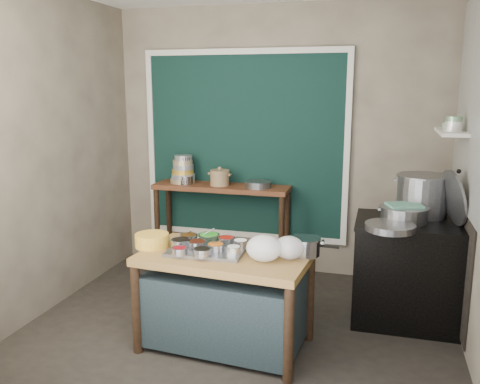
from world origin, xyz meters
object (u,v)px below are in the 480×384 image
(saucepan, at_px, (305,246))
(utensil_cup, at_px, (186,180))
(steamer, at_px, (404,214))
(prep_table, at_px, (225,300))
(back_counter, at_px, (222,228))
(condiment_tray, at_px, (207,250))
(stock_pot, at_px, (422,195))
(ceramic_crock, at_px, (220,179))
(yellow_basin, at_px, (152,240))
(stove_block, at_px, (409,273))

(saucepan, bearing_deg, utensil_cup, 138.78)
(saucepan, relative_size, steamer, 0.60)
(prep_table, height_order, back_counter, back_counter)
(condiment_tray, bearing_deg, saucepan, 9.92)
(stock_pot, bearing_deg, steamer, -120.32)
(prep_table, height_order, condiment_tray, condiment_tray)
(condiment_tray, relative_size, steamer, 1.42)
(condiment_tray, distance_m, ceramic_crock, 1.62)
(prep_table, height_order, saucepan, saucepan)
(utensil_cup, relative_size, stock_pot, 0.32)
(prep_table, bearing_deg, back_counter, 113.12)
(back_counter, distance_m, saucepan, 1.86)
(prep_table, height_order, stock_pot, stock_pot)
(prep_table, relative_size, ceramic_crock, 5.84)
(back_counter, bearing_deg, saucepan, -52.58)
(saucepan, height_order, steamer, steamer)
(ceramic_crock, bearing_deg, prep_table, -70.83)
(back_counter, relative_size, condiment_tray, 2.55)
(yellow_basin, bearing_deg, saucepan, 5.93)
(back_counter, xyz_separation_m, ceramic_crock, (-0.01, -0.03, 0.55))
(yellow_basin, bearing_deg, back_counter, 87.51)
(stove_block, relative_size, condiment_tray, 1.59)
(prep_table, distance_m, saucepan, 0.74)
(ceramic_crock, xyz_separation_m, steamer, (1.83, -0.75, -0.08))
(prep_table, relative_size, back_counter, 0.86)
(yellow_basin, height_order, utensil_cup, utensil_cup)
(prep_table, xyz_separation_m, stove_block, (1.37, 0.85, 0.05))
(back_counter, height_order, ceramic_crock, ceramic_crock)
(prep_table, height_order, yellow_basin, yellow_basin)
(prep_table, relative_size, utensil_cup, 8.45)
(back_counter, height_order, stock_pot, stock_pot)
(condiment_tray, bearing_deg, steamer, 29.24)
(ceramic_crock, distance_m, stock_pot, 2.04)
(prep_table, distance_m, steamer, 1.63)
(back_counter, xyz_separation_m, condiment_tray, (0.39, -1.57, 0.29))
(back_counter, relative_size, ceramic_crock, 6.77)
(back_counter, xyz_separation_m, utensil_cup, (-0.38, -0.05, 0.52))
(prep_table, bearing_deg, steamer, 36.60)
(stove_block, relative_size, saucepan, 3.74)
(stove_block, bearing_deg, stock_pot, 70.98)
(condiment_tray, distance_m, utensil_cup, 1.72)
(back_counter, distance_m, steamer, 2.03)
(steamer, bearing_deg, ceramic_crock, 157.88)
(ceramic_crock, bearing_deg, saucepan, -51.83)
(utensil_cup, bearing_deg, condiment_tray, -63.19)
(utensil_cup, bearing_deg, back_counter, 7.67)
(back_counter, height_order, stove_block, back_counter)
(back_counter, xyz_separation_m, saucepan, (1.11, -1.45, 0.34))
(stove_block, xyz_separation_m, condiment_tray, (-1.51, -0.84, 0.34))
(prep_table, bearing_deg, condiment_tray, -177.60)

